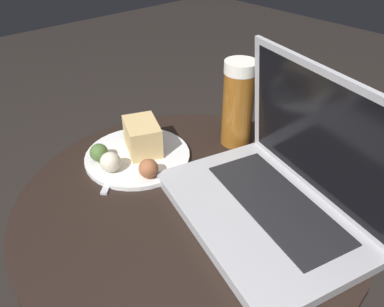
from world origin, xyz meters
TOP-DOWN VIEW (x-y plane):
  - table at (0.00, 0.00)m, footprint 0.62×0.62m
  - laptop at (0.12, 0.08)m, footprint 0.39×0.31m
  - beer_glass at (-0.07, 0.19)m, footprint 0.07×0.07m
  - snack_plate at (-0.16, -0.00)m, footprint 0.21×0.21m
  - fork at (-0.18, -0.03)m, footprint 0.14×0.15m

SIDE VIEW (x-z plane):
  - table at x=0.00m, z-range 0.13..0.65m
  - fork at x=-0.18m, z-range 0.53..0.53m
  - snack_plate at x=-0.16m, z-range 0.51..0.59m
  - laptop at x=0.12m, z-range 0.45..0.70m
  - beer_glass at x=-0.07m, z-range 0.53..0.71m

